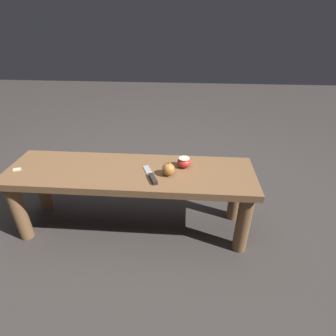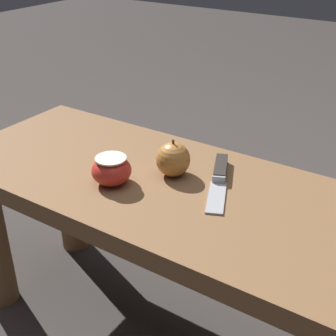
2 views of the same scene
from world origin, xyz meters
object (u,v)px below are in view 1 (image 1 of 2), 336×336
object	(u,v)px
knife	(152,177)
apple_whole	(168,169)
wooden_bench	(131,182)
apple_cut	(184,162)

from	to	relation	value
knife	apple_whole	xyz separation A→B (m)	(-0.09, -0.04, 0.03)
wooden_bench	apple_whole	world-z (taller)	apple_whole
wooden_bench	apple_cut	size ratio (longest dim) A/B	17.77
apple_cut	wooden_bench	bearing A→B (deg)	11.50
wooden_bench	apple_whole	xyz separation A→B (m)	(-0.22, 0.03, 0.12)
wooden_bench	apple_cut	bearing A→B (deg)	-168.50
apple_whole	apple_cut	distance (m)	0.13
wooden_bench	apple_cut	distance (m)	0.33
knife	apple_cut	xyz separation A→B (m)	(-0.17, -0.13, 0.02)
apple_cut	apple_whole	bearing A→B (deg)	48.87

